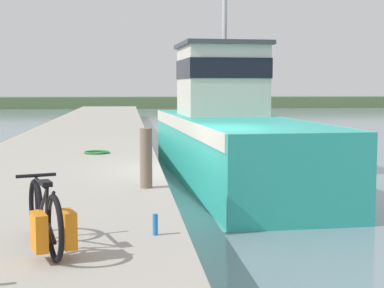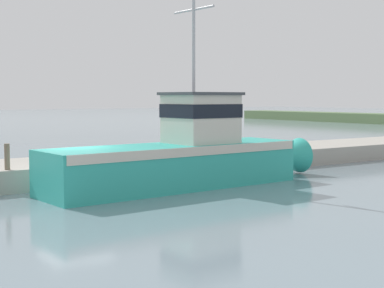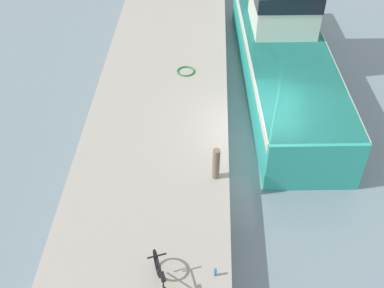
% 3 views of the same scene
% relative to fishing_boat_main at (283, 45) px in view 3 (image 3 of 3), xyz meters
% --- Properties ---
extents(ground_plane, '(320.00, 320.00, 0.00)m').
position_rel_fishing_boat_main_xyz_m(ground_plane, '(-1.19, -4.51, -1.35)').
color(ground_plane, gray).
extents(dock_pier, '(4.58, 80.00, 0.91)m').
position_rel_fishing_boat_main_xyz_m(dock_pier, '(-4.41, -4.51, -0.89)').
color(dock_pier, '#A39E93').
rests_on(dock_pier, ground_plane).
extents(fishing_boat_main, '(3.55, 13.29, 8.41)m').
position_rel_fishing_boat_main_xyz_m(fishing_boat_main, '(0.00, 0.00, 0.00)').
color(fishing_boat_main, teal).
rests_on(fishing_boat_main, ground_plane).
extents(bicycle_touring, '(0.75, 1.63, 0.74)m').
position_rel_fishing_boat_main_xyz_m(bicycle_touring, '(-3.65, -10.49, -0.10)').
color(bicycle_touring, black).
rests_on(bicycle_touring, dock_pier).
extents(mooring_post, '(0.21, 0.21, 1.01)m').
position_rel_fishing_boat_main_xyz_m(mooring_post, '(-2.51, -6.68, 0.07)').
color(mooring_post, '#756651').
rests_on(mooring_post, dock_pier).
extents(hose_coil, '(0.65, 0.65, 0.05)m').
position_rel_fishing_boat_main_xyz_m(hose_coil, '(-3.62, -1.34, -0.41)').
color(hose_coil, '#197A2D').
rests_on(hose_coil, dock_pier).
extents(water_bottle_on_curb, '(0.06, 0.06, 0.25)m').
position_rel_fishing_boat_main_xyz_m(water_bottle_on_curb, '(-2.51, -9.90, -0.31)').
color(water_bottle_on_curb, blue).
rests_on(water_bottle_on_curb, dock_pier).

